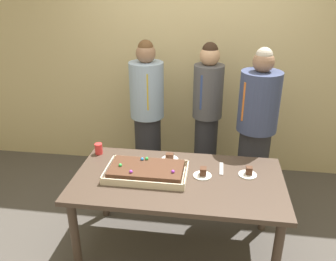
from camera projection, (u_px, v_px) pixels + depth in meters
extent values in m
plane|color=#4C4742|center=(177.00, 247.00, 3.12)|extent=(12.00, 12.00, 0.00)
cube|color=#CCB784|center=(195.00, 45.00, 3.96)|extent=(8.00, 0.12, 3.00)
cube|color=#47382D|center=(178.00, 180.00, 2.84)|extent=(1.70, 0.90, 0.04)
cylinder|color=#47382D|center=(75.00, 237.00, 2.75)|extent=(0.07, 0.07, 0.68)
cylinder|color=#47382D|center=(276.00, 258.00, 2.55)|extent=(0.07, 0.07, 0.68)
cylinder|color=#47382D|center=(104.00, 186.00, 3.42)|extent=(0.07, 0.07, 0.68)
cylinder|color=#47382D|center=(265.00, 199.00, 3.22)|extent=(0.07, 0.07, 0.68)
cube|color=beige|center=(147.00, 175.00, 2.87)|extent=(0.66, 0.39, 0.01)
cube|color=beige|center=(142.00, 184.00, 2.68)|extent=(0.66, 0.01, 0.05)
cube|color=beige|center=(151.00, 160.00, 3.03)|extent=(0.66, 0.01, 0.05)
cube|color=beige|center=(108.00, 169.00, 2.90)|extent=(0.01, 0.39, 0.05)
cube|color=beige|center=(186.00, 174.00, 2.81)|extent=(0.01, 0.39, 0.05)
cube|color=#4C2D1E|center=(146.00, 170.00, 2.85)|extent=(0.59, 0.32, 0.07)
sphere|color=green|center=(120.00, 165.00, 2.84)|extent=(0.03, 0.03, 0.03)
sphere|color=#2D84E0|center=(142.00, 159.00, 2.94)|extent=(0.03, 0.03, 0.03)
sphere|color=green|center=(147.00, 159.00, 2.94)|extent=(0.03, 0.03, 0.03)
sphere|color=purple|center=(131.00, 172.00, 2.75)|extent=(0.03, 0.03, 0.03)
sphere|color=purple|center=(173.00, 172.00, 2.75)|extent=(0.03, 0.03, 0.03)
cylinder|color=white|center=(202.00, 176.00, 2.86)|extent=(0.15, 0.15, 0.01)
cube|color=#4C2D1E|center=(203.00, 171.00, 2.85)|extent=(0.05, 0.06, 0.06)
cylinder|color=white|center=(170.00, 159.00, 3.11)|extent=(0.15, 0.15, 0.01)
cube|color=#4C2D1E|center=(170.00, 156.00, 3.09)|extent=(0.07, 0.05, 0.05)
cylinder|color=white|center=(248.00, 175.00, 2.87)|extent=(0.15, 0.15, 0.01)
cube|color=#4C2D1E|center=(249.00, 171.00, 2.86)|extent=(0.05, 0.05, 0.07)
cylinder|color=red|center=(99.00, 149.00, 3.20)|extent=(0.07, 0.07, 0.10)
cube|color=silver|center=(221.00, 169.00, 2.96)|extent=(0.03, 0.20, 0.01)
cylinder|color=#28282D|center=(148.00, 149.00, 3.99)|extent=(0.29, 0.29, 0.81)
cylinder|color=#93ADCC|center=(147.00, 90.00, 3.71)|extent=(0.36, 0.36, 0.60)
cube|color=gold|center=(146.00, 92.00, 3.54)|extent=(0.04, 0.02, 0.38)
sphere|color=#8C664C|center=(146.00, 53.00, 3.55)|extent=(0.20, 0.20, 0.20)
sphere|color=brown|center=(146.00, 48.00, 3.53)|extent=(0.16, 0.16, 0.16)
cylinder|color=#28282D|center=(205.00, 151.00, 3.92)|extent=(0.25, 0.25, 0.84)
cylinder|color=#4C4C51|center=(208.00, 91.00, 3.64)|extent=(0.31, 0.31, 0.56)
cube|color=navy|center=(202.00, 93.00, 3.51)|extent=(0.04, 0.02, 0.36)
sphere|color=tan|center=(210.00, 56.00, 3.48)|extent=(0.20, 0.20, 0.20)
sphere|color=black|center=(210.00, 50.00, 3.46)|extent=(0.16, 0.16, 0.16)
cylinder|color=#28282D|center=(252.00, 169.00, 3.54)|extent=(0.30, 0.30, 0.86)
cylinder|color=#384266|center=(259.00, 102.00, 3.25)|extent=(0.38, 0.38, 0.57)
cube|color=orange|center=(245.00, 102.00, 3.16)|extent=(0.04, 0.02, 0.37)
sphere|color=#8C664C|center=(264.00, 62.00, 3.10)|extent=(0.20, 0.20, 0.20)
sphere|color=#B2A899|center=(264.00, 56.00, 3.08)|extent=(0.15, 0.15, 0.15)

